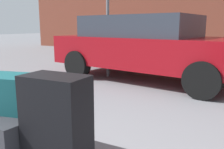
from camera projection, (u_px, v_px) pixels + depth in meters
The scene contains 5 objects.
suitcase_charcoal_front_right at pixel (12, 128), 1.76m from camera, with size 0.58×0.47×0.27m, color #2D2D33.
suitcase_black_rear_right at pixel (57, 123), 1.46m from camera, with size 0.38×0.22×0.58m, color black.
duffel_bag_teal_topmost_pile at pixel (9, 93), 1.71m from camera, with size 0.39×0.25×0.25m, color #144C51.
parked_car at pixel (148, 46), 5.49m from camera, with size 4.51×2.38×1.42m.
no_parking_sign at pixel (108, 14), 5.64m from camera, with size 0.49×0.12×2.38m.
Camera 1 is at (1.22, -1.05, 1.20)m, focal length 39.49 mm.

